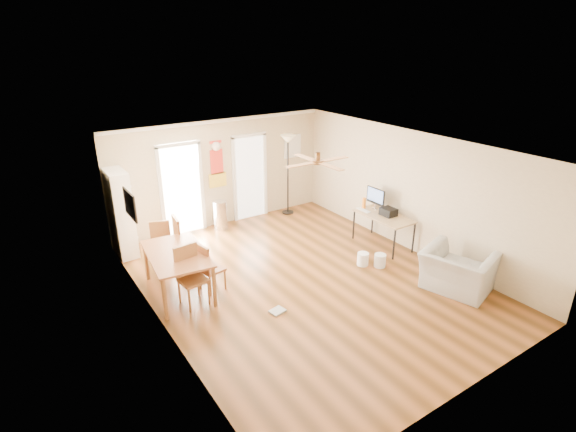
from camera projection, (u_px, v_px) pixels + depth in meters
floor at (305, 281)px, 8.60m from camera, size 7.00×7.00×0.00m
ceiling at (307, 148)px, 7.62m from camera, size 5.50×7.00×0.00m
wall_back at (222, 173)px, 10.81m from camera, size 5.50×0.04×2.60m
wall_front at (475, 310)px, 5.41m from camera, size 5.50×0.04×2.60m
wall_left at (158, 257)px, 6.70m from camera, size 0.04×7.00×2.60m
wall_right at (411, 192)px, 9.52m from camera, size 0.04×7.00×2.60m
crown_molding at (307, 151)px, 7.64m from camera, size 5.50×7.00×0.08m
kitchen_doorway at (182, 191)px, 10.35m from camera, size 0.90×0.10×2.10m
bathroom_doorway at (250, 178)px, 11.28m from camera, size 0.80×0.10×2.10m
wall_decal at (217, 164)px, 10.64m from camera, size 0.46×0.03×1.10m
ac_grille at (292, 146)px, 11.69m from camera, size 0.50×0.04×0.60m
framed_poster at (130, 205)px, 7.64m from camera, size 0.04×0.66×0.48m
ceiling_fan at (318, 162)px, 7.45m from camera, size 1.24×1.24×0.20m
bookshelf at (120, 213)px, 9.36m from camera, size 0.62×0.91×1.86m
dining_table at (178, 273)px, 8.08m from camera, size 1.13×1.71×0.81m
dining_chair_right_a at (188, 241)px, 9.01m from camera, size 0.49×0.49×1.07m
dining_chair_right_b at (212, 267)px, 8.15m from camera, size 0.45×0.45×0.95m
dining_chair_near at (193, 277)px, 7.68m from camera, size 0.48×0.48×1.06m
dining_chair_far at (162, 240)px, 9.20m from camera, size 0.51×0.51×0.96m
trash_can at (220, 215)px, 10.79m from camera, size 0.42×0.42×0.72m
torchiere_lamp at (288, 175)px, 11.52m from camera, size 0.43×0.43×2.08m
computer_desk at (383, 230)px, 9.94m from camera, size 0.67×1.34×0.72m
imac at (375, 199)px, 10.07m from camera, size 0.24×0.53×0.50m
keyboard at (363, 210)px, 10.09m from camera, size 0.13×0.38×0.01m
printer at (388, 212)px, 9.78m from camera, size 0.28×0.33×0.17m
orange_bottle at (364, 203)px, 10.17m from camera, size 0.11×0.11×0.25m
wastebasket_a at (363, 259)px, 9.15m from camera, size 0.29×0.29×0.27m
wastebasket_b at (380, 260)px, 9.09m from camera, size 0.25×0.25×0.27m
floor_cloth at (277, 311)px, 7.62m from camera, size 0.29×0.25×0.04m
armchair at (458, 271)px, 8.18m from camera, size 1.33×1.43×0.77m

